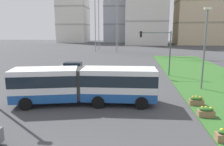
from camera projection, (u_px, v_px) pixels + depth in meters
The scene contains 9 objects.
articulated_bus at pixel (85, 84), 17.51m from camera, with size 12.03×4.07×3.00m.
car_white_van at pixel (74, 68), 30.38m from camera, with size 4.51×2.25×1.58m.
flower_planter_2 at pixel (206, 112), 14.90m from camera, with size 1.10×0.56×0.74m.
flower_planter_3 at pixel (196, 101), 17.27m from camera, with size 1.10×0.56×0.74m.
traffic_light_far_right at pixel (160, 45), 28.02m from camera, with size 4.26×0.28×5.96m.
streetlight_median at pixel (205, 46), 21.22m from camera, with size 0.70×0.28×8.23m.
apartment_tower_west at pixel (73, 8), 111.38m from camera, with size 14.85×15.37×35.26m.
apartment_tower_centre at pixel (146, 0), 91.93m from camera, with size 17.55×18.71×37.78m.
apartment_tower_eastcentre at pixel (200, 2), 90.48m from camera, with size 19.81×14.46×35.68m.
Camera 1 is at (2.54, -6.70, 6.02)m, focal length 34.04 mm.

